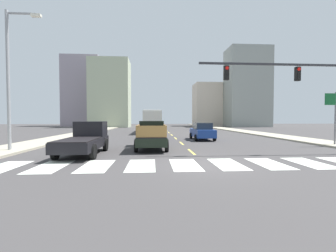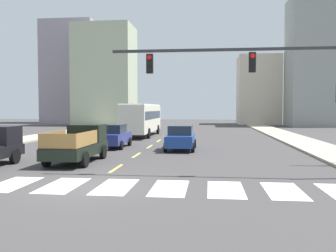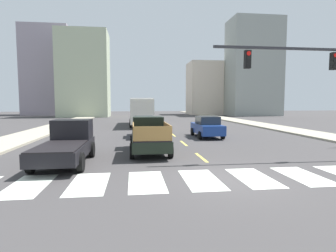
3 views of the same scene
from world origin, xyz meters
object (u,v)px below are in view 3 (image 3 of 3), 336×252
at_px(pickup_stakebed, 149,135).
at_px(city_bus, 141,110).
at_px(pickup_dark, 67,143).
at_px(sedan_far, 145,126).
at_px(sedan_near_right, 207,127).

xyz_separation_m(pickup_stakebed, city_bus, (0.05, 18.10, 1.02)).
bearing_deg(pickup_dark, city_bus, 79.54).
distance_m(city_bus, sedan_far, 11.23).
bearing_deg(city_bus, sedan_near_right, -66.68).
relative_size(pickup_stakebed, sedan_near_right, 1.18).
relative_size(city_bus, sedan_far, 2.45).
height_order(pickup_stakebed, pickup_dark, same).
height_order(pickup_dark, sedan_far, pickup_dark).
bearing_deg(pickup_stakebed, pickup_dark, -151.06).
relative_size(pickup_dark, city_bus, 0.48).
distance_m(pickup_dark, sedan_near_right, 12.31).
bearing_deg(sedan_near_right, city_bus, 110.91).
bearing_deg(city_bus, sedan_far, -89.29).
distance_m(pickup_stakebed, sedan_near_right, 7.83).
xyz_separation_m(pickup_stakebed, sedan_far, (0.03, 6.92, -0.08)).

